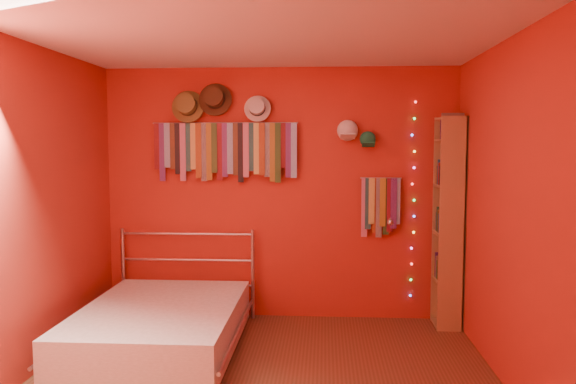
% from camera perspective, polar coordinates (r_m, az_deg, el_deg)
% --- Properties ---
extents(back_wall, '(3.50, 0.02, 2.50)m').
position_cam_1_polar(back_wall, '(5.62, -0.81, -0.17)').
color(back_wall, '#AD2B1B').
rests_on(back_wall, ground).
extents(right_wall, '(0.02, 3.50, 2.50)m').
position_cam_1_polar(right_wall, '(4.07, 22.43, -2.44)').
color(right_wall, '#AD2B1B').
rests_on(right_wall, ground).
extents(left_wall, '(0.02, 3.50, 2.50)m').
position_cam_1_polar(left_wall, '(4.44, -25.94, -1.99)').
color(left_wall, '#AD2B1B').
rests_on(left_wall, ground).
extents(ceiling, '(3.50, 3.50, 0.02)m').
position_cam_1_polar(ceiling, '(3.93, -2.94, 16.00)').
color(ceiling, white).
rests_on(ceiling, back_wall).
extents(tie_rack, '(1.45, 0.03, 0.59)m').
position_cam_1_polar(tie_rack, '(5.60, -6.36, 4.41)').
color(tie_rack, silver).
rests_on(tie_rack, back_wall).
extents(small_tie_rack, '(0.40, 0.03, 0.59)m').
position_cam_1_polar(small_tie_rack, '(5.57, 9.37, -1.19)').
color(small_tie_rack, silver).
rests_on(small_tie_rack, back_wall).
extents(fedora_olive, '(0.32, 0.18, 0.32)m').
position_cam_1_polar(fedora_olive, '(5.65, -10.22, 8.65)').
color(fedora_olive, olive).
rests_on(fedora_olive, back_wall).
extents(fedora_brown, '(0.33, 0.18, 0.32)m').
position_cam_1_polar(fedora_brown, '(5.60, -7.49, 9.42)').
color(fedora_brown, '#452D18').
rests_on(fedora_brown, back_wall).
extents(fedora_white, '(0.26, 0.14, 0.26)m').
position_cam_1_polar(fedora_white, '(5.53, -3.16, 8.55)').
color(fedora_white, silver).
rests_on(fedora_white, back_wall).
extents(cap_white, '(0.19, 0.24, 0.19)m').
position_cam_1_polar(cap_white, '(5.53, 6.06, 6.22)').
color(cap_white, white).
rests_on(cap_white, back_wall).
extents(cap_green, '(0.17, 0.21, 0.17)m').
position_cam_1_polar(cap_green, '(5.54, 8.10, 5.31)').
color(cap_green, '#1C7E4F').
rests_on(cap_green, back_wall).
extents(fairy_lights, '(0.06, 0.02, 1.93)m').
position_cam_1_polar(fairy_lights, '(5.63, 12.58, -0.82)').
color(fairy_lights, '#FF3333').
rests_on(fairy_lights, back_wall).
extents(reading_lamp, '(0.06, 0.27, 0.08)m').
position_cam_1_polar(reading_lamp, '(5.45, 10.32, -3.01)').
color(reading_lamp, silver).
rests_on(reading_lamp, back_wall).
extents(bookshelf, '(0.25, 0.34, 2.00)m').
position_cam_1_polar(bookshelf, '(5.54, 16.38, -2.85)').
color(bookshelf, '#A77E4B').
rests_on(bookshelf, ground).
extents(bed, '(1.36, 1.86, 0.90)m').
position_cam_1_polar(bed, '(4.98, -12.80, -13.17)').
color(bed, silver).
rests_on(bed, ground).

